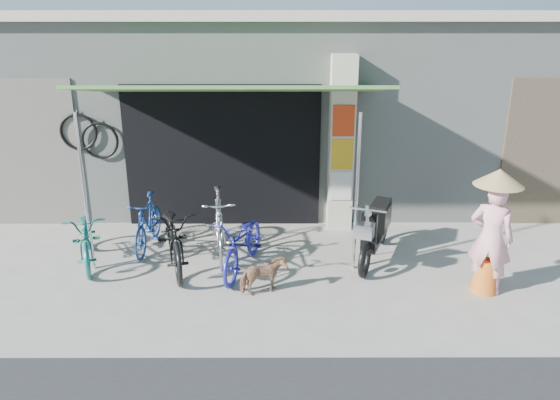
{
  "coord_description": "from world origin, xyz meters",
  "views": [
    {
      "loc": [
        -0.22,
        -6.66,
        3.68
      ],
      "look_at": [
        -0.2,
        1.0,
        1.0
      ],
      "focal_mm": 35.0,
      "sensor_mm": 36.0,
      "label": 1
    }
  ],
  "objects_px": {
    "moped": "(376,229)",
    "bike_blue": "(148,223)",
    "bike_teal": "(87,237)",
    "bike_silver": "(219,225)",
    "bike_navy": "(244,243)",
    "street_dog": "(263,276)",
    "nun": "(492,233)",
    "bike_black": "(174,235)"
  },
  "relations": [
    {
      "from": "moped",
      "to": "bike_blue",
      "type": "bearing_deg",
      "value": -164.08
    },
    {
      "from": "bike_teal",
      "to": "bike_silver",
      "type": "xyz_separation_m",
      "value": [
        1.98,
        0.27,
        0.09
      ]
    },
    {
      "from": "bike_navy",
      "to": "moped",
      "type": "height_order",
      "value": "moped"
    },
    {
      "from": "bike_teal",
      "to": "bike_blue",
      "type": "height_order",
      "value": "bike_blue"
    },
    {
      "from": "street_dog",
      "to": "moped",
      "type": "distance_m",
      "value": 2.07
    },
    {
      "from": "bike_silver",
      "to": "bike_navy",
      "type": "distance_m",
      "value": 0.66
    },
    {
      "from": "bike_teal",
      "to": "street_dog",
      "type": "relative_size",
      "value": 2.61
    },
    {
      "from": "bike_blue",
      "to": "moped",
      "type": "relative_size",
      "value": 0.83
    },
    {
      "from": "bike_teal",
      "to": "street_dog",
      "type": "distance_m",
      "value": 2.87
    },
    {
      "from": "bike_teal",
      "to": "bike_blue",
      "type": "bearing_deg",
      "value": 14.39
    },
    {
      "from": "bike_navy",
      "to": "nun",
      "type": "height_order",
      "value": "nun"
    },
    {
      "from": "bike_black",
      "to": "nun",
      "type": "height_order",
      "value": "nun"
    },
    {
      "from": "street_dog",
      "to": "nun",
      "type": "bearing_deg",
      "value": -111.51
    },
    {
      "from": "bike_teal",
      "to": "bike_black",
      "type": "xyz_separation_m",
      "value": [
        1.35,
        -0.12,
        0.07
      ]
    },
    {
      "from": "bike_silver",
      "to": "street_dog",
      "type": "relative_size",
      "value": 2.74
    },
    {
      "from": "bike_black",
      "to": "street_dog",
      "type": "relative_size",
      "value": 3.02
    },
    {
      "from": "bike_navy",
      "to": "bike_blue",
      "type": "bearing_deg",
      "value": 167.75
    },
    {
      "from": "nun",
      "to": "street_dog",
      "type": "bearing_deg",
      "value": 30.44
    },
    {
      "from": "street_dog",
      "to": "moped",
      "type": "bearing_deg",
      "value": -78.98
    },
    {
      "from": "bike_teal",
      "to": "street_dog",
      "type": "height_order",
      "value": "bike_teal"
    },
    {
      "from": "bike_blue",
      "to": "bike_silver",
      "type": "distance_m",
      "value": 1.2
    },
    {
      "from": "moped",
      "to": "bike_teal",
      "type": "bearing_deg",
      "value": -156.18
    },
    {
      "from": "bike_black",
      "to": "nun",
      "type": "bearing_deg",
      "value": -25.81
    },
    {
      "from": "bike_navy",
      "to": "bike_silver",
      "type": "bearing_deg",
      "value": 142.46
    },
    {
      "from": "bike_black",
      "to": "bike_navy",
      "type": "bearing_deg",
      "value": -23.03
    },
    {
      "from": "street_dog",
      "to": "moped",
      "type": "xyz_separation_m",
      "value": [
        1.71,
        1.15,
        0.21
      ]
    },
    {
      "from": "bike_blue",
      "to": "moped",
      "type": "distance_m",
      "value": 3.61
    },
    {
      "from": "bike_teal",
      "to": "street_dog",
      "type": "bearing_deg",
      "value": -38.82
    },
    {
      "from": "bike_silver",
      "to": "nun",
      "type": "height_order",
      "value": "nun"
    },
    {
      "from": "bike_silver",
      "to": "bike_navy",
      "type": "relative_size",
      "value": 1.04
    },
    {
      "from": "bike_blue",
      "to": "nun",
      "type": "height_order",
      "value": "nun"
    },
    {
      "from": "bike_navy",
      "to": "moped",
      "type": "relative_size",
      "value": 0.94
    },
    {
      "from": "bike_silver",
      "to": "bike_teal",
      "type": "bearing_deg",
      "value": -179.76
    },
    {
      "from": "bike_teal",
      "to": "moped",
      "type": "xyz_separation_m",
      "value": [
        4.4,
        0.17,
        0.04
      ]
    },
    {
      "from": "bike_black",
      "to": "bike_silver",
      "type": "height_order",
      "value": "bike_silver"
    },
    {
      "from": "bike_blue",
      "to": "bike_black",
      "type": "bearing_deg",
      "value": -47.5
    },
    {
      "from": "bike_teal",
      "to": "bike_navy",
      "type": "bearing_deg",
      "value": -24.81
    },
    {
      "from": "bike_silver",
      "to": "nun",
      "type": "distance_m",
      "value": 3.96
    },
    {
      "from": "street_dog",
      "to": "nun",
      "type": "distance_m",
      "value": 3.11
    },
    {
      "from": "bike_black",
      "to": "bike_silver",
      "type": "relative_size",
      "value": 1.1
    },
    {
      "from": "bike_teal",
      "to": "bike_black",
      "type": "height_order",
      "value": "bike_black"
    },
    {
      "from": "moped",
      "to": "nun",
      "type": "distance_m",
      "value": 1.77
    }
  ]
}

